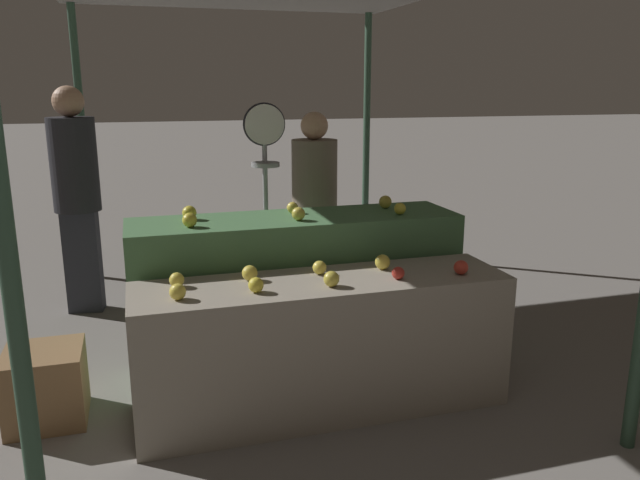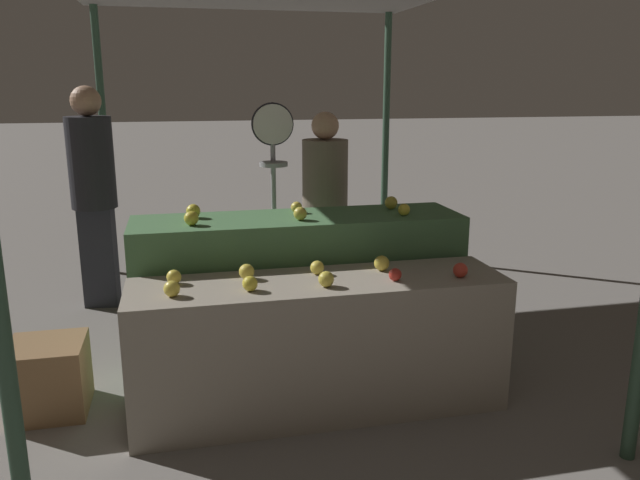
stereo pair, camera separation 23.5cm
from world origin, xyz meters
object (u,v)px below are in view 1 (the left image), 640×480
(wooden_crate_side, at_px, (46,386))
(produce_scale, at_px, (265,167))
(person_customer_left, at_px, (76,184))
(person_vendor_at_scale, at_px, (315,200))

(wooden_crate_side, bearing_deg, produce_scale, 32.47)
(produce_scale, height_order, wooden_crate_side, produce_scale)
(produce_scale, relative_size, person_customer_left, 0.94)
(person_vendor_at_scale, xyz_separation_m, person_customer_left, (-1.78, 0.57, 0.12))
(person_customer_left, xyz_separation_m, wooden_crate_side, (-0.10, -1.78, -0.84))
(produce_scale, bearing_deg, person_customer_left, 147.01)
(wooden_crate_side, bearing_deg, person_customer_left, 86.94)
(produce_scale, bearing_deg, person_vendor_at_scale, 33.48)
(produce_scale, distance_m, person_customer_left, 1.60)
(produce_scale, height_order, person_customer_left, person_customer_left)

